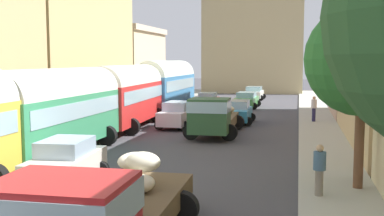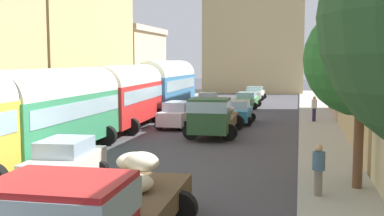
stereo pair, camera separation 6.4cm
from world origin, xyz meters
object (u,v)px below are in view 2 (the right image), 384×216
object	(u,v)px
parked_bus_2	(128,93)
parked_bus_3	(167,84)
car_2	(255,93)
pedestrian_1	(314,108)
car_5	(208,101)
car_3	(65,162)
cargo_truck_1	(213,116)
parked_bus_1	(57,108)
car_0	(237,112)
car_1	(247,100)
pedestrian_0	(319,169)
car_4	(178,115)
cargo_truck_0	(96,213)

from	to	relation	value
parked_bus_2	parked_bus_3	world-z (taller)	parked_bus_3
car_2	pedestrian_1	xyz separation A→B (m)	(5.76, -18.30, 0.32)
parked_bus_3	car_5	size ratio (longest dim) A/B	2.59
parked_bus_3	car_3	distance (m)	22.79
cargo_truck_1	parked_bus_3	bearing A→B (deg)	117.71
parked_bus_3	pedestrian_1	distance (m)	12.40
parked_bus_1	car_0	distance (m)	14.26
car_1	pedestrian_0	world-z (taller)	pedestrian_0
car_4	cargo_truck_1	bearing A→B (deg)	-45.59
car_0	parked_bus_1	bearing A→B (deg)	-117.07
cargo_truck_1	car_0	xyz separation A→B (m)	(0.57, 5.84, -0.40)
car_0	car_3	size ratio (longest dim) A/B	0.97
cargo_truck_1	car_1	world-z (taller)	cargo_truck_1
cargo_truck_0	pedestrian_1	bearing A→B (deg)	78.27
parked_bus_2	car_1	size ratio (longest dim) A/B	2.18
parked_bus_3	car_5	bearing A→B (deg)	40.30
car_5	cargo_truck_1	bearing A→B (deg)	-77.92
parked_bus_2	car_1	xyz separation A→B (m)	(5.97, 14.21, -1.48)
car_2	pedestrian_1	world-z (taller)	pedestrian_1
car_5	pedestrian_1	xyz separation A→B (m)	(8.63, -6.73, 0.29)
cargo_truck_1	cargo_truck_0	bearing A→B (deg)	-87.75
pedestrian_0	pedestrian_1	size ratio (longest dim) A/B	0.94
car_2	car_5	bearing A→B (deg)	-103.96
parked_bus_3	car_0	bearing A→B (deg)	-39.72
car_1	car_5	distance (m)	4.05
cargo_truck_1	car_5	xyz separation A→B (m)	(-2.93, 13.71, -0.42)
parked_bus_1	cargo_truck_1	xyz separation A→B (m)	(5.89, 6.80, -0.98)
car_4	car_5	size ratio (longest dim) A/B	1.03
parked_bus_1	car_3	bearing A→B (deg)	-58.76
car_0	pedestrian_0	distance (m)	17.70
parked_bus_1	cargo_truck_0	xyz separation A→B (m)	(6.56, -10.42, -0.98)
cargo_truck_1	pedestrian_1	xyz separation A→B (m)	(5.70, 6.98, -0.13)
car_0	car_5	bearing A→B (deg)	114.01
parked_bus_1	cargo_truck_1	world-z (taller)	parked_bus_1
parked_bus_3	pedestrian_1	size ratio (longest dim) A/B	5.26
car_1	car_2	xyz separation A→B (m)	(-0.14, 8.87, 0.00)
car_3	pedestrian_0	size ratio (longest dim) A/B	2.25
car_2	cargo_truck_0	bearing A→B (deg)	-89.01
car_5	pedestrian_0	size ratio (longest dim) A/B	2.16
car_3	car_2	bearing A→B (deg)	85.23
parked_bus_1	car_5	size ratio (longest dim) A/B	2.42
cargo_truck_1	car_3	world-z (taller)	cargo_truck_1
car_5	pedestrian_0	world-z (taller)	pedestrian_0
car_2	pedestrian_0	xyz separation A→B (m)	(5.39, -36.49, 0.25)
car_2	car_4	distance (m)	22.55
car_1	car_3	world-z (taller)	car_3
parked_bus_3	pedestrian_0	xyz separation A→B (m)	(11.22, -22.42, -1.37)
car_3	car_4	world-z (taller)	car_4
car_0	car_1	size ratio (longest dim) A/B	0.87
car_0	car_1	distance (m)	10.58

